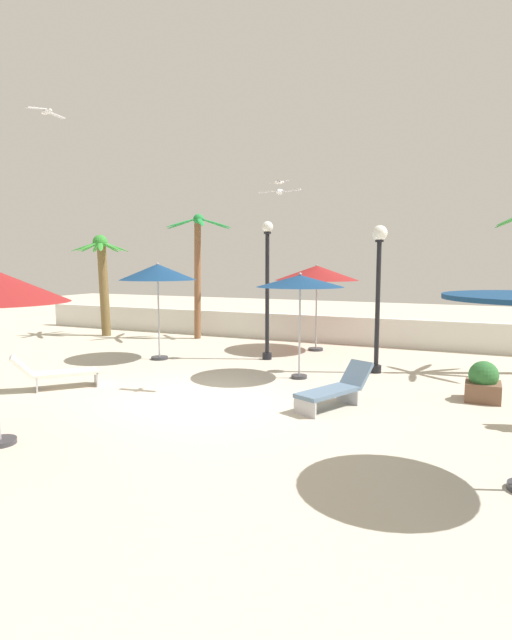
{
  "coord_description": "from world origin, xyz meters",
  "views": [
    {
      "loc": [
        5.34,
        -9.01,
        2.91
      ],
      "look_at": [
        0.0,
        3.01,
        1.4
      ],
      "focal_mm": 28.29,
      "sensor_mm": 36.0,
      "label": 1
    }
  ],
  "objects": [
    {
      "name": "seagull_0",
      "position": [
        1.3,
        1.33,
        4.42
      ],
      "size": [
        0.94,
        0.39,
        0.14
      ],
      "color": "white"
    },
    {
      "name": "lamp_post_1",
      "position": [
        -0.43,
        4.79,
        2.4
      ],
      "size": [
        0.34,
        0.34,
        4.1
      ],
      "color": "black",
      "rests_on": "ground_plane"
    },
    {
      "name": "patio_umbrella_4",
      "position": [
        1.28,
        2.82,
        2.42
      ],
      "size": [
        2.18,
        2.18,
        2.66
      ],
      "color": "#333338",
      "rests_on": "ground_plane"
    },
    {
      "name": "patio_umbrella_3",
      "position": [
        -3.4,
        3.48,
        2.6
      ],
      "size": [
        2.27,
        2.27,
        2.9
      ],
      "color": "#333338",
      "rests_on": "ground_plane"
    },
    {
      "name": "boundary_wall",
      "position": [
        0.0,
        8.59,
        0.49
      ],
      "size": [
        25.2,
        0.3,
        0.98
      ],
      "primitive_type": "cube",
      "color": "silver",
      "rests_on": "ground_plane"
    },
    {
      "name": "palm_tree_2",
      "position": [
        -4.42,
        7.56,
        3.03
      ],
      "size": [
        2.56,
        2.21,
        4.7
      ],
      "color": "brown",
      "rests_on": "ground_plane"
    },
    {
      "name": "ground_plane",
      "position": [
        0.0,
        0.0,
        0.0
      ],
      "size": [
        56.0,
        56.0,
        0.0
      ],
      "primitive_type": "plane",
      "color": "beige"
    },
    {
      "name": "seagull_1",
      "position": [
        -1.67,
        8.88,
        5.87
      ],
      "size": [
        1.13,
        1.04,
        0.14
      ],
      "color": "white"
    },
    {
      "name": "planter",
      "position": [
        5.5,
        2.42,
        0.38
      ],
      "size": [
        0.7,
        0.7,
        0.85
      ],
      "color": "brown",
      "rests_on": "ground_plane"
    },
    {
      "name": "patio_umbrella_0",
      "position": [
        0.46,
        6.87,
        2.55
      ],
      "size": [
        2.74,
        2.74,
        2.85
      ],
      "color": "#333338",
      "rests_on": "ground_plane"
    },
    {
      "name": "lamp_post_0",
      "position": [
        2.92,
        4.25,
        2.51
      ],
      "size": [
        0.4,
        0.4,
        3.86
      ],
      "color": "black",
      "rests_on": "ground_plane"
    },
    {
      "name": "lounge_chair_1",
      "position": [
        -3.53,
        -0.48,
        0.38
      ],
      "size": [
        1.67,
        1.78,
        0.84
      ],
      "color": "#B7B7BC",
      "rests_on": "ground_plane"
    },
    {
      "name": "palm_tree_0",
      "position": [
        -8.31,
        6.76,
        2.53
      ],
      "size": [
        2.22,
        2.22,
        3.98
      ],
      "color": "brown",
      "rests_on": "ground_plane"
    },
    {
      "name": "seagull_2",
      "position": [
        -5.73,
        1.74,
        7.0
      ],
      "size": [
        0.38,
        1.32,
        0.16
      ],
      "color": "white"
    },
    {
      "name": "lounge_chair_0",
      "position": [
        2.77,
        0.71,
        0.38
      ],
      "size": [
        1.27,
        1.95,
        0.84
      ],
      "color": "#B7B7BC",
      "rests_on": "ground_plane"
    }
  ]
}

